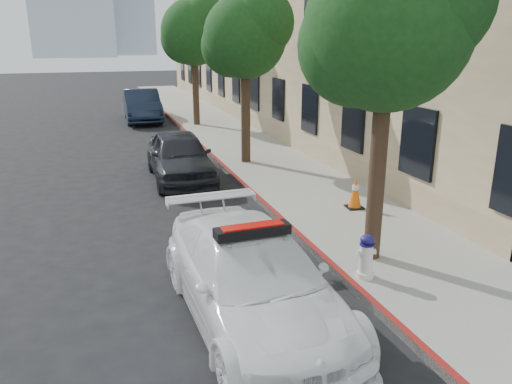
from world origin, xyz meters
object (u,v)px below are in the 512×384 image
object	(u,v)px
fire_hydrant	(366,257)
traffic_cone	(355,193)
parked_car_mid	(180,156)
parked_car_far	(142,105)
police_car	(252,279)

from	to	relation	value
fire_hydrant	traffic_cone	distance (m)	3.70
parked_car_mid	parked_car_far	xyz separation A→B (m)	(0.12, 11.77, 0.08)
parked_car_mid	fire_hydrant	distance (m)	7.94
traffic_cone	fire_hydrant	bearing A→B (deg)	-116.20
traffic_cone	police_car	bearing A→B (deg)	-135.07
parked_car_far	fire_hydrant	size ratio (longest dim) A/B	6.29
police_car	parked_car_far	bearing A→B (deg)	86.55
police_car	parked_car_far	size ratio (longest dim) A/B	1.00
parked_car_mid	fire_hydrant	bearing A→B (deg)	-75.55
parked_car_mid	fire_hydrant	world-z (taller)	parked_car_mid
police_car	parked_car_far	distance (m)	19.98
parked_car_mid	parked_car_far	world-z (taller)	parked_car_far
parked_car_mid	fire_hydrant	xyz separation A→B (m)	(1.83, -7.72, -0.20)
parked_car_far	traffic_cone	xyz separation A→B (m)	(3.35, -16.17, -0.28)
parked_car_mid	police_car	bearing A→B (deg)	-91.34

